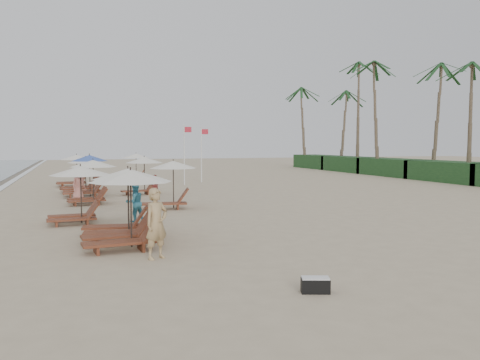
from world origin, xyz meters
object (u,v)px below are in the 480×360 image
object	(u,v)px
beachgoer_mid_a	(135,202)
flag_pole_near	(185,151)
lounger_station_3	(89,180)
lounger_station_5	(81,176)
lounger_station_1	(120,204)
lounger_station_0	(123,208)
inland_station_0	(169,181)
beachgoer_near	(157,224)
inland_station_2	(133,165)
duffel_bag	(315,285)
beachgoer_far_b	(78,185)
lounger_station_2	(76,192)
beachgoer_far_a	(155,190)
inland_station_1	(142,171)
lounger_station_6	(73,170)
lounger_station_4	(84,179)

from	to	relation	value
beachgoer_mid_a	flag_pole_near	distance (m)	17.38
lounger_station_3	lounger_station_5	distance (m)	6.58
lounger_station_5	lounger_station_1	bearing A→B (deg)	-86.53
lounger_station_0	beachgoer_mid_a	distance (m)	4.85
inland_station_0	beachgoer_near	distance (m)	10.15
lounger_station_5	lounger_station_3	bearing A→B (deg)	-87.21
lounger_station_1	beachgoer_near	size ratio (longest dim) A/B	1.45
lounger_station_5	inland_station_2	xyz separation A→B (m)	(4.12, 7.73, 0.34)
beachgoer_near	lounger_station_3	bearing A→B (deg)	67.19
lounger_station_5	beachgoer_mid_a	distance (m)	13.11
duffel_bag	flag_pole_near	distance (m)	27.16
beachgoer_near	beachgoer_far_b	distance (m)	14.67
lounger_station_2	inland_station_2	world-z (taller)	inland_station_2
beachgoer_mid_a	duffel_bag	bearing A→B (deg)	84.08
beachgoer_far_a	flag_pole_near	size ratio (longest dim) A/B	0.34
lounger_station_2	inland_station_1	bearing A→B (deg)	69.35
inland_station_0	inland_station_1	xyz separation A→B (m)	(-0.35, 6.95, 0.11)
beachgoer_far_b	duffel_bag	bearing A→B (deg)	-121.39
lounger_station_6	inland_station_0	distance (m)	14.80
lounger_station_1	beachgoer_mid_a	xyz separation A→B (m)	(0.82, 3.12, -0.33)
lounger_station_4	beachgoer_far_b	bearing A→B (deg)	-99.50
lounger_station_2	duffel_bag	world-z (taller)	lounger_station_2
lounger_station_3	duffel_bag	bearing A→B (deg)	-77.08
lounger_station_1	duffel_bag	distance (m)	8.09
inland_station_2	flag_pole_near	size ratio (longest dim) A/B	0.63
lounger_station_0	lounger_station_5	bearing A→B (deg)	92.93
lounger_station_1	flag_pole_near	distance (m)	20.57
beachgoer_far_a	lounger_station_3	bearing A→B (deg)	-96.41
inland_station_1	duffel_bag	world-z (taller)	inland_station_1
inland_station_1	beachgoer_far_b	distance (m)	4.31
inland_station_0	lounger_station_5	bearing A→B (deg)	111.55
lounger_station_0	inland_station_1	xyz separation A→B (m)	(2.51, 15.13, 0.25)
beachgoer_near	lounger_station_1	bearing A→B (deg)	72.16
lounger_station_5	flag_pole_near	xyz separation A→B (m)	(7.35, 3.40, 1.47)
lounger_station_0	beachgoer_far_a	world-z (taller)	lounger_station_0
lounger_station_0	beachgoer_far_a	distance (m)	9.80
lounger_station_0	lounger_station_6	bearing A→B (deg)	93.40
lounger_station_3	inland_station_2	bearing A→B (deg)	75.10
lounger_station_5	inland_station_0	world-z (taller)	inland_station_0
lounger_station_1	inland_station_0	distance (m)	7.13
inland_station_1	flag_pole_near	size ratio (longest dim) A/B	0.59
beachgoer_near	lounger_station_6	bearing A→B (deg)	66.30
inland_station_0	lounger_station_4	bearing A→B (deg)	118.17
lounger_station_1	beachgoer_far_b	size ratio (longest dim) A/B	1.59
inland_station_0	lounger_station_6	bearing A→B (deg)	106.45
beachgoer_far_b	beachgoer_mid_a	bearing A→B (deg)	-120.88
beachgoer_far_b	flag_pole_near	world-z (taller)	flag_pole_near
lounger_station_5	lounger_station_6	bearing A→B (deg)	95.18
lounger_station_5	beachgoer_mid_a	world-z (taller)	lounger_station_5
lounger_station_4	inland_station_1	bearing A→B (deg)	3.48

